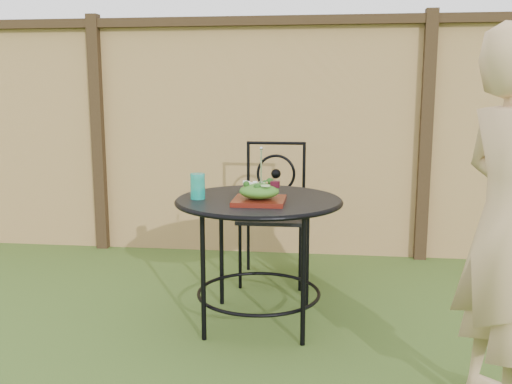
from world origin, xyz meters
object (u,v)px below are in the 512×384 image
patio_table (259,223)px  diner (510,226)px  patio_chair (274,208)px  salad_plate (259,201)px

patio_table → diner: 1.34m
patio_table → patio_chair: (0.01, 0.81, -0.08)m
patio_table → salad_plate: salad_plate is taller
patio_chair → patio_table: bearing=-90.6°
patio_chair → diner: 1.93m
diner → salad_plate: (-1.07, 0.63, -0.05)m
diner → salad_plate: diner is taller
patio_table → patio_chair: bearing=89.4°
salad_plate → diner: bearing=-30.3°
diner → salad_plate: size_ratio=5.79×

